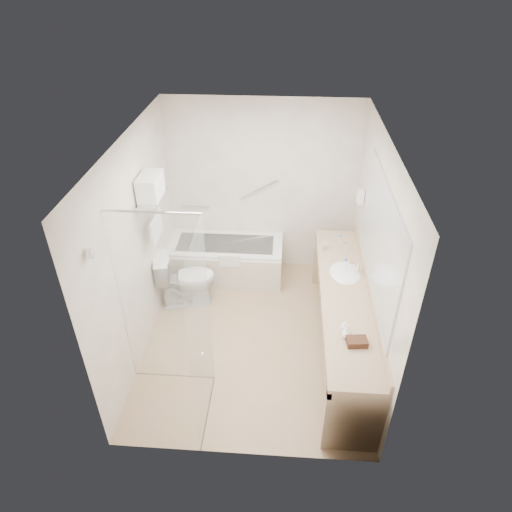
# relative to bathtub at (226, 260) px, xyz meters

# --- Properties ---
(floor) EXTENTS (3.20, 3.20, 0.00)m
(floor) POSITION_rel_bathtub_xyz_m (0.50, -1.24, -0.28)
(floor) COLOR tan
(floor) RESTS_ON ground
(ceiling) EXTENTS (2.60, 3.20, 0.10)m
(ceiling) POSITION_rel_bathtub_xyz_m (0.50, -1.24, 2.22)
(ceiling) COLOR white
(ceiling) RESTS_ON wall_back
(wall_back) EXTENTS (2.60, 0.10, 2.50)m
(wall_back) POSITION_rel_bathtub_xyz_m (0.50, 0.36, 0.97)
(wall_back) COLOR silver
(wall_back) RESTS_ON ground
(wall_front) EXTENTS (2.60, 0.10, 2.50)m
(wall_front) POSITION_rel_bathtub_xyz_m (0.50, -2.84, 0.97)
(wall_front) COLOR silver
(wall_front) RESTS_ON ground
(wall_left) EXTENTS (0.10, 3.20, 2.50)m
(wall_left) POSITION_rel_bathtub_xyz_m (-0.80, -1.24, 0.97)
(wall_left) COLOR silver
(wall_left) RESTS_ON ground
(wall_right) EXTENTS (0.10, 3.20, 2.50)m
(wall_right) POSITION_rel_bathtub_xyz_m (1.80, -1.24, 0.97)
(wall_right) COLOR silver
(wall_right) RESTS_ON ground
(bathtub) EXTENTS (1.60, 0.73, 0.59)m
(bathtub) POSITION_rel_bathtub_xyz_m (0.00, 0.00, 0.00)
(bathtub) COLOR white
(bathtub) RESTS_ON floor
(grab_bar_short) EXTENTS (0.40, 0.03, 0.03)m
(grab_bar_short) POSITION_rel_bathtub_xyz_m (-0.45, 0.32, 0.67)
(grab_bar_short) COLOR silver
(grab_bar_short) RESTS_ON wall_back
(grab_bar_long) EXTENTS (0.53, 0.03, 0.33)m
(grab_bar_long) POSITION_rel_bathtub_xyz_m (0.45, 0.32, 0.97)
(grab_bar_long) COLOR silver
(grab_bar_long) RESTS_ON wall_back
(shower_enclosure) EXTENTS (0.96, 0.91, 2.11)m
(shower_enclosure) POSITION_rel_bathtub_xyz_m (-0.13, -2.16, 0.79)
(shower_enclosure) COLOR silver
(shower_enclosure) RESTS_ON floor
(towel_shelf) EXTENTS (0.24, 0.55, 0.81)m
(towel_shelf) POSITION_rel_bathtub_xyz_m (-0.67, -0.89, 1.48)
(towel_shelf) COLOR silver
(towel_shelf) RESTS_ON wall_left
(vanity_counter) EXTENTS (0.55, 2.70, 0.95)m
(vanity_counter) POSITION_rel_bathtub_xyz_m (1.52, -1.39, 0.36)
(vanity_counter) COLOR tan
(vanity_counter) RESTS_ON floor
(sink) EXTENTS (0.40, 0.52, 0.14)m
(sink) POSITION_rel_bathtub_xyz_m (1.55, -0.99, 0.54)
(sink) COLOR white
(sink) RESTS_ON vanity_counter
(faucet) EXTENTS (0.03, 0.03, 0.14)m
(faucet) POSITION_rel_bathtub_xyz_m (1.70, -0.99, 0.65)
(faucet) COLOR silver
(faucet) RESTS_ON vanity_counter
(mirror) EXTENTS (0.02, 2.00, 1.20)m
(mirror) POSITION_rel_bathtub_xyz_m (1.79, -1.39, 1.27)
(mirror) COLOR #B0B5BC
(mirror) RESTS_ON wall_right
(hairdryer_unit) EXTENTS (0.08, 0.10, 0.18)m
(hairdryer_unit) POSITION_rel_bathtub_xyz_m (1.75, -0.19, 1.17)
(hairdryer_unit) COLOR white
(hairdryer_unit) RESTS_ON wall_right
(toilet) EXTENTS (0.87, 0.62, 0.77)m
(toilet) POSITION_rel_bathtub_xyz_m (-0.45, -0.64, 0.11)
(toilet) COLOR white
(toilet) RESTS_ON floor
(amenity_basket) EXTENTS (0.21, 0.15, 0.07)m
(amenity_basket) POSITION_rel_bathtub_xyz_m (1.56, -2.16, 0.61)
(amenity_basket) COLOR #452918
(amenity_basket) RESTS_ON vanity_counter
(soap_bottle_a) EXTENTS (0.11, 0.15, 0.07)m
(soap_bottle_a) POSITION_rel_bathtub_xyz_m (1.45, -2.01, 0.61)
(soap_bottle_a) COLOR white
(soap_bottle_a) RESTS_ON vanity_counter
(soap_bottle_b) EXTENTS (0.13, 0.14, 0.09)m
(soap_bottle_b) POSITION_rel_bathtub_xyz_m (1.46, -2.07, 0.62)
(soap_bottle_b) COLOR white
(soap_bottle_b) RESTS_ON vanity_counter
(water_bottle_left) EXTENTS (0.06, 0.06, 0.20)m
(water_bottle_left) POSITION_rel_bathtub_xyz_m (1.54, -0.99, 0.67)
(water_bottle_left) COLOR silver
(water_bottle_left) RESTS_ON vanity_counter
(water_bottle_mid) EXTENTS (0.05, 0.05, 0.17)m
(water_bottle_mid) POSITION_rel_bathtub_xyz_m (1.58, -0.59, 0.65)
(water_bottle_mid) COLOR silver
(water_bottle_mid) RESTS_ON vanity_counter
(water_bottle_right) EXTENTS (0.06, 0.06, 0.19)m
(water_bottle_right) POSITION_rel_bathtub_xyz_m (1.53, -0.45, 0.66)
(water_bottle_right) COLOR silver
(water_bottle_right) RESTS_ON vanity_counter
(drinking_glass_near) EXTENTS (0.08, 0.08, 0.09)m
(drinking_glass_near) POSITION_rel_bathtub_xyz_m (1.32, -0.53, 0.62)
(drinking_glass_near) COLOR silver
(drinking_glass_near) RESTS_ON vanity_counter
(drinking_glass_far) EXTENTS (0.09, 0.09, 0.09)m
(drinking_glass_far) POSITION_rel_bathtub_xyz_m (1.35, -0.49, 0.62)
(drinking_glass_far) COLOR silver
(drinking_glass_far) RESTS_ON vanity_counter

